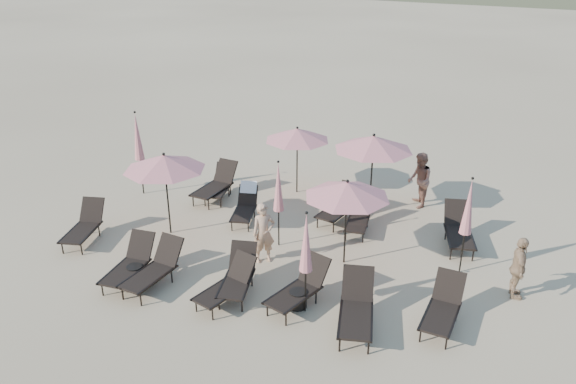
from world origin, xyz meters
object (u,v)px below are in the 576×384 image
at_px(lounger_8, 245,205).
at_px(lounger_13, 300,287).
at_px(lounger_10, 359,214).
at_px(side_table_1, 298,299).
at_px(umbrella_closed_2, 137,137).
at_px(beachgoer_c, 518,268).
at_px(lounger_5, 443,307).
at_px(umbrella_open_3, 374,143).
at_px(lounger_11, 459,229).
at_px(umbrella_open_2, 297,134).
at_px(lounger_2, 154,268).
at_px(beachgoer_b, 420,180).
at_px(lounger_12, 227,284).
at_px(lounger_9, 339,206).
at_px(beachgoer_a, 264,233).
at_px(umbrella_open_1, 347,190).
at_px(umbrella_closed_3, 278,187).
at_px(lounger_0, 84,225).
at_px(umbrella_closed_0, 306,243).
at_px(lounger_1, 130,263).
at_px(umbrella_open_0, 164,162).
at_px(lounger_3, 238,275).
at_px(umbrella_closed_1, 468,207).
at_px(side_table_0, 135,274).
at_px(lounger_6, 216,184).
at_px(lounger_4, 356,307).

relative_size(lounger_8, lounger_13, 0.91).
bearing_deg(lounger_10, side_table_1, -100.31).
bearing_deg(umbrella_closed_2, beachgoer_c, -7.27).
relative_size(lounger_5, umbrella_open_3, 0.68).
xyz_separation_m(lounger_11, umbrella_open_2, (-5.37, 1.57, 1.51)).
distance_m(lounger_2, beachgoer_b, 8.50).
xyz_separation_m(lounger_8, lounger_12, (1.56, -3.89, -0.03)).
bearing_deg(umbrella_open_3, lounger_12, -106.14).
height_order(lounger_9, beachgoer_a, beachgoer_a).
relative_size(lounger_11, umbrella_open_1, 0.83).
bearing_deg(lounger_9, lounger_13, -72.51).
relative_size(lounger_10, umbrella_closed_3, 0.66).
bearing_deg(lounger_0, umbrella_closed_0, -21.50).
height_order(lounger_1, lounger_8, lounger_1).
bearing_deg(umbrella_open_0, lounger_3, -30.22).
height_order(lounger_1, umbrella_closed_1, umbrella_closed_1).
bearing_deg(side_table_0, lounger_10, 49.16).
distance_m(lounger_8, beachgoer_a, 2.53).
bearing_deg(lounger_6, lounger_11, 2.91).
distance_m(lounger_10, beachgoer_c, 4.69).
xyz_separation_m(lounger_0, lounger_3, (5.06, -0.55, -0.01)).
relative_size(lounger_9, beachgoer_a, 1.11).
distance_m(lounger_2, umbrella_closed_0, 3.90).
distance_m(lounger_0, umbrella_closed_3, 5.48).
bearing_deg(umbrella_closed_3, lounger_11, 23.54).
bearing_deg(lounger_12, side_table_0, -161.56).
xyz_separation_m(umbrella_closed_0, umbrella_closed_1, (2.93, 3.05, 0.07)).
bearing_deg(umbrella_closed_2, lounger_13, -27.77).
bearing_deg(umbrella_closed_3, lounger_9, 64.66).
height_order(lounger_4, umbrella_open_0, umbrella_open_0).
height_order(umbrella_closed_3, beachgoer_a, umbrella_closed_3).
bearing_deg(side_table_0, umbrella_open_2, 76.92).
bearing_deg(umbrella_closed_2, lounger_6, 15.01).
relative_size(lounger_10, umbrella_closed_2, 0.58).
relative_size(lounger_13, side_table_0, 4.40).
height_order(lounger_6, umbrella_closed_3, umbrella_closed_3).
relative_size(side_table_0, beachgoer_c, 0.27).
height_order(lounger_3, lounger_9, lounger_9).
bearing_deg(lounger_13, lounger_8, 149.28).
distance_m(lounger_1, umbrella_closed_3, 4.15).
xyz_separation_m(lounger_12, umbrella_open_2, (-0.93, 6.34, 1.56)).
xyz_separation_m(lounger_5, umbrella_open_0, (-7.75, 1.23, 1.68)).
xyz_separation_m(umbrella_open_1, umbrella_closed_1, (2.80, 0.70, -0.25)).
xyz_separation_m(umbrella_closed_3, beachgoer_c, (6.00, -0.06, -0.94)).
bearing_deg(side_table_0, lounger_4, 4.42).
relative_size(umbrella_open_3, umbrella_closed_2, 0.90).
bearing_deg(lounger_0, beachgoer_a, -5.26).
relative_size(umbrella_open_0, beachgoer_b, 1.39).
xyz_separation_m(lounger_6, umbrella_open_1, (5.04, -2.20, 1.54)).
distance_m(umbrella_open_0, umbrella_open_2, 4.62).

